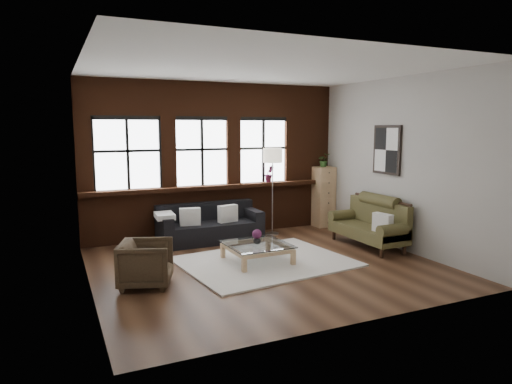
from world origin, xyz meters
name	(u,v)px	position (x,y,z in m)	size (l,w,h in m)	color
floor	(265,265)	(0.00, 0.00, 0.00)	(5.50, 5.50, 0.00)	#3F2517
ceiling	(266,68)	(0.00, 0.00, 3.20)	(5.50, 5.50, 0.00)	white
wall_back	(215,160)	(0.00, 2.50, 1.60)	(5.50, 5.50, 0.00)	#ADA9A1
wall_front	(361,188)	(0.00, -2.50, 1.60)	(5.50, 5.50, 0.00)	#ADA9A1
wall_left	(85,177)	(-2.75, 0.00, 1.60)	(5.00, 5.00, 0.00)	#ADA9A1
wall_right	(399,164)	(2.75, 0.00, 1.60)	(5.00, 5.00, 0.00)	#ADA9A1
brick_backwall	(216,160)	(0.00, 2.44, 1.60)	(5.50, 0.12, 3.20)	#442010
sill_ledge	(217,187)	(0.00, 2.35, 1.04)	(5.50, 0.30, 0.08)	#442010
window_left	(127,155)	(-1.80, 2.45, 1.75)	(1.38, 0.10, 1.50)	black
window_mid	(202,153)	(-0.30, 2.45, 1.75)	(1.38, 0.10, 1.50)	black
window_right	(263,152)	(1.10, 2.45, 1.75)	(1.38, 0.10, 1.50)	black
wall_poster	(387,150)	(2.72, 0.30, 1.85)	(0.05, 0.74, 0.94)	black
shag_rug	(265,262)	(0.06, 0.14, 0.01)	(2.73, 2.14, 0.03)	silver
dark_sofa	(210,223)	(-0.32, 1.90, 0.37)	(2.05, 0.83, 0.74)	black
pillow_a	(190,217)	(-0.76, 1.80, 0.56)	(0.40, 0.14, 0.34)	silver
pillow_b	(228,214)	(0.02, 1.80, 0.56)	(0.40, 0.14, 0.34)	silver
vintage_settee	(368,223)	(2.30, 0.28, 0.46)	(0.77, 1.73, 0.92)	#464120
pillow_settee	(383,223)	(2.22, -0.25, 0.57)	(0.14, 0.38, 0.34)	silver
armchair	(146,264)	(-2.00, -0.19, 0.33)	(0.71, 0.73, 0.67)	#392B1C
coffee_table	(257,253)	(-0.07, 0.19, 0.16)	(1.01, 1.01, 0.34)	tan
vase	(257,240)	(-0.07, 0.19, 0.40)	(0.13, 0.13, 0.13)	#B2B2B2
flowers	(257,234)	(-0.07, 0.19, 0.50)	(0.16, 0.16, 0.16)	#5F2048
drawer_chest	(323,197)	(2.53, 2.21, 0.69)	(0.43, 0.43, 1.38)	tan
potted_plant_top	(324,160)	(2.53, 2.21, 1.54)	(0.28, 0.24, 0.31)	#2D5923
floor_lamp	(272,188)	(1.09, 1.94, 1.00)	(0.40, 0.40, 2.00)	#A5A5A8
sill_plant	(269,174)	(1.20, 2.32, 1.27)	(0.21, 0.17, 0.37)	#5F2048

